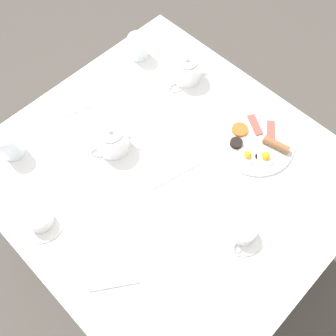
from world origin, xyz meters
TOP-DOWN VIEW (x-y plane):
  - ground_plane at (0.00, 0.00)m, footprint 8.00×8.00m
  - table at (0.00, 0.00)m, footprint 1.10×1.19m
  - breakfast_plate at (-0.31, 0.15)m, footprint 0.28×0.28m
  - teapot_near at (0.07, -0.21)m, footprint 0.17×0.13m
  - teapot_far at (-0.36, -0.26)m, footprint 0.20×0.12m
  - teacup_with_saucer_left at (0.00, 0.34)m, footprint 0.15×0.15m
  - teacup_with_saucer_right at (0.43, -0.16)m, footprint 0.15×0.15m
  - water_glass_tall at (0.34, -0.45)m, footprint 0.08×0.08m
  - water_glass_short at (-0.31, -0.48)m, footprint 0.08×0.08m
  - napkin_folded at (0.37, 0.12)m, footprint 0.20×0.19m
  - fork_by_plate at (0.10, -0.45)m, footprint 0.19×0.07m
  - knife_by_plate at (-0.01, 0.03)m, footprint 0.21×0.07m
  - fork_spare at (-0.16, -0.14)m, footprint 0.16×0.12m

SIDE VIEW (x-z plane):
  - ground_plane at x=0.00m, z-range 0.00..0.00m
  - table at x=0.00m, z-range 0.32..1.10m
  - fork_by_plate at x=0.10m, z-range 0.77..0.78m
  - knife_by_plate at x=-0.01m, z-range 0.77..0.78m
  - fork_spare at x=-0.16m, z-range 0.77..0.78m
  - napkin_folded at x=0.37m, z-range 0.77..0.78m
  - breakfast_plate at x=-0.31m, z-range 0.76..0.80m
  - teacup_with_saucer_left at x=0.00m, z-range 0.77..0.83m
  - teacup_with_saucer_right at x=0.43m, z-range 0.77..0.83m
  - teapot_near at x=0.07m, z-range 0.76..0.88m
  - teapot_far at x=-0.36m, z-range 0.76..0.88m
  - water_glass_short at x=-0.31m, z-range 0.77..0.87m
  - water_glass_tall at x=0.34m, z-range 0.77..0.88m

